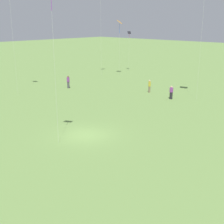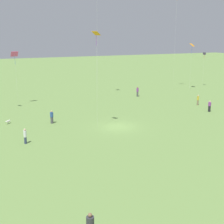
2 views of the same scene
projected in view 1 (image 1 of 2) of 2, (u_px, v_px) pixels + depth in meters
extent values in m
plane|color=#6B8E47|center=(86.00, 135.00, 27.23)|extent=(240.00, 240.00, 0.00)
cylinder|color=#232328|center=(171.00, 96.00, 39.58)|extent=(0.52, 0.52, 0.90)
cylinder|color=purple|center=(171.00, 90.00, 39.37)|extent=(0.61, 0.61, 0.57)
sphere|color=beige|center=(172.00, 87.00, 39.26)|extent=(0.24, 0.24, 0.24)
cylinder|color=#4C4C51|center=(68.00, 85.00, 45.97)|extent=(0.48, 0.48, 0.95)
cylinder|color=purple|center=(68.00, 80.00, 45.74)|extent=(0.56, 0.56, 0.67)
sphere|color=brown|center=(68.00, 76.00, 45.62)|extent=(0.24, 0.24, 0.24)
cylinder|color=#847056|center=(149.00, 89.00, 43.21)|extent=(0.39, 0.39, 0.87)
cylinder|color=gold|center=(150.00, 84.00, 42.99)|extent=(0.46, 0.46, 0.65)
sphere|color=beige|center=(150.00, 81.00, 42.86)|extent=(0.24, 0.24, 0.24)
cube|color=orange|center=(120.00, 22.00, 54.34)|extent=(1.30, 1.26, 0.60)
cylinder|color=blue|center=(119.00, 28.00, 54.66)|extent=(0.04, 0.04, 1.60)
cylinder|color=silver|center=(119.00, 49.00, 55.67)|extent=(0.01, 0.01, 9.36)
cube|color=black|center=(129.00, 33.00, 59.39)|extent=(0.75, 0.67, 0.49)
cylinder|color=red|center=(129.00, 35.00, 59.55)|extent=(0.04, 0.04, 0.71)
cylinder|color=silver|center=(129.00, 52.00, 60.44)|extent=(0.01, 0.01, 7.39)
cylinder|color=purple|center=(51.00, 2.00, 22.43)|extent=(0.04, 0.04, 1.16)
cylinder|color=silver|center=(55.00, 72.00, 23.85)|extent=(0.01, 0.01, 11.72)
cylinder|color=silver|center=(201.00, 37.00, 37.25)|extent=(0.01, 0.01, 15.51)
cylinder|color=silver|center=(101.00, 20.00, 52.65)|extent=(0.01, 0.01, 19.27)
cylinder|color=silver|center=(11.00, 17.00, 39.08)|extent=(0.01, 0.01, 20.07)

